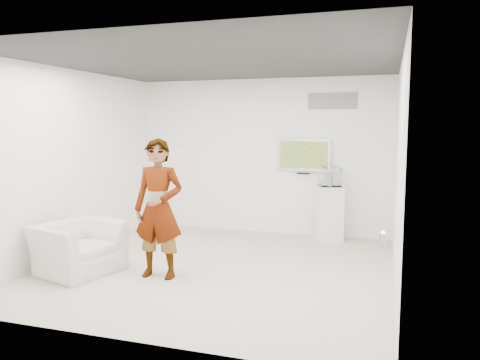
{
  "coord_description": "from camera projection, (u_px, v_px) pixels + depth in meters",
  "views": [
    {
      "loc": [
        2.36,
        -6.35,
        2.11
      ],
      "look_at": [
        0.16,
        0.6,
        1.25
      ],
      "focal_mm": 35.0,
      "sensor_mm": 36.0,
      "label": 1
    }
  ],
  "objects": [
    {
      "name": "wii_remote",
      "position": [
        179.0,
        152.0,
        6.43
      ],
      "size": [
        0.04,
        0.13,
        0.03
      ],
      "primitive_type": "cube",
      "rotation": [
        0.0,
        0.0,
        0.03
      ],
      "color": "white",
      "rests_on": "person"
    },
    {
      "name": "logo_decal",
      "position": [
        332.0,
        101.0,
        8.62
      ],
      "size": [
        0.9,
        0.02,
        0.3
      ],
      "primitive_type": "cube",
      "color": "slate",
      "rests_on": "room"
    },
    {
      "name": "console",
      "position": [
        330.0,
        180.0,
        8.44
      ],
      "size": [
        0.06,
        0.16,
        0.22
      ],
      "primitive_type": "cube",
      "rotation": [
        0.0,
        0.0,
        0.06
      ],
      "color": "white",
      "rests_on": "pedestal"
    },
    {
      "name": "room",
      "position": [
        217.0,
        167.0,
        6.79
      ],
      "size": [
        5.01,
        5.01,
        3.0
      ],
      "color": "beige",
      "rests_on": "ground"
    },
    {
      "name": "floor_uplight",
      "position": [
        383.0,
        240.0,
        8.09
      ],
      "size": [
        0.24,
        0.24,
        0.28
      ],
      "primitive_type": "cylinder",
      "rotation": [
        0.0,
        0.0,
        -0.42
      ],
      "color": "silver",
      "rests_on": "room"
    },
    {
      "name": "tv",
      "position": [
        304.0,
        155.0,
        8.85
      ],
      "size": [
        1.0,
        0.08,
        0.6
      ],
      "primitive_type": "cube",
      "color": "silver",
      "rests_on": "room"
    },
    {
      "name": "pedestal",
      "position": [
        329.0,
        214.0,
        8.51
      ],
      "size": [
        0.63,
        0.63,
        1.01
      ],
      "primitive_type": "cube",
      "rotation": [
        0.0,
        0.0,
        0.35
      ],
      "color": "white",
      "rests_on": "room"
    },
    {
      "name": "person",
      "position": [
        159.0,
        209.0,
        6.44
      ],
      "size": [
        0.73,
        0.5,
        1.93
      ],
      "primitive_type": "imported",
      "rotation": [
        0.0,
        0.0,
        0.05
      ],
      "color": "silver",
      "rests_on": "room"
    },
    {
      "name": "vitrine",
      "position": [
        330.0,
        176.0,
        8.43
      ],
      "size": [
        0.44,
        0.44,
        0.35
      ],
      "primitive_type": "cube",
      "rotation": [
        0.0,
        0.0,
        0.33
      ],
      "color": "white",
      "rests_on": "pedestal"
    },
    {
      "name": "armchair",
      "position": [
        78.0,
        248.0,
        6.72
      ],
      "size": [
        1.22,
        1.32,
        0.72
      ],
      "primitive_type": "imported",
      "rotation": [
        0.0,
        0.0,
        1.31
      ],
      "color": "silver",
      "rests_on": "room"
    }
  ]
}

